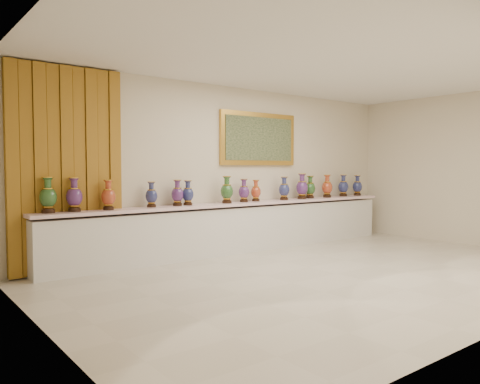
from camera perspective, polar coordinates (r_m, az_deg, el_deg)
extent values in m
plane|color=beige|center=(6.96, 11.69, -9.74)|extent=(8.00, 8.00, 0.00)
plane|color=beige|center=(8.63, -0.92, 2.81)|extent=(8.00, 0.00, 8.00)
plane|color=beige|center=(4.56, -22.89, 2.41)|extent=(0.00, 5.00, 5.00)
plane|color=beige|center=(10.17, 26.62, 2.52)|extent=(0.00, 5.00, 5.00)
plane|color=white|center=(6.95, 11.96, 15.16)|extent=(8.00, 8.00, 0.00)
cube|color=#B97627|center=(7.18, -20.40, 2.59)|extent=(1.64, 0.14, 2.95)
cube|color=gold|center=(8.99, 2.30, 6.48)|extent=(1.80, 0.06, 1.00)
cube|color=black|center=(8.96, 2.45, 6.49)|extent=(1.62, 0.02, 0.82)
cube|color=white|center=(8.52, 0.01, -4.57)|extent=(7.20, 0.42, 0.81)
cube|color=#FBD3D9|center=(8.46, 0.10, -1.43)|extent=(7.28, 0.48, 0.05)
cylinder|color=black|center=(6.97, -22.32, -2.19)|extent=(0.18, 0.18, 0.05)
cone|color=gold|center=(6.97, -22.33, -1.74)|extent=(0.15, 0.15, 0.03)
ellipsoid|color=black|center=(6.96, -22.35, -0.60)|extent=(0.30, 0.30, 0.29)
cylinder|color=gold|center=(6.95, -22.37, 0.41)|extent=(0.16, 0.16, 0.01)
cylinder|color=black|center=(6.95, -22.38, 0.93)|extent=(0.09, 0.09, 0.11)
cone|color=black|center=(6.95, -22.39, 1.52)|extent=(0.16, 0.16, 0.04)
cylinder|color=gold|center=(6.94, -22.40, 1.68)|extent=(0.16, 0.16, 0.01)
cylinder|color=black|center=(7.07, -19.52, -2.08)|extent=(0.17, 0.17, 0.05)
cone|color=gold|center=(7.06, -19.53, -1.64)|extent=(0.15, 0.15, 0.03)
ellipsoid|color=#270F4C|center=(7.05, -19.55, -0.55)|extent=(0.26, 0.26, 0.28)
cylinder|color=gold|center=(7.05, -19.56, 0.42)|extent=(0.16, 0.16, 0.01)
cylinder|color=#270F4C|center=(7.04, -19.57, 0.92)|extent=(0.09, 0.09, 0.10)
cone|color=#270F4C|center=(7.04, -19.58, 1.49)|extent=(0.16, 0.16, 0.04)
cylinder|color=gold|center=(7.04, -19.59, 1.65)|extent=(0.16, 0.16, 0.01)
cylinder|color=black|center=(7.20, -15.73, -1.94)|extent=(0.16, 0.16, 0.04)
cone|color=gold|center=(7.19, -15.73, -1.55)|extent=(0.14, 0.14, 0.03)
ellipsoid|color=maroon|center=(7.19, -15.75, -0.57)|extent=(0.26, 0.26, 0.26)
cylinder|color=gold|center=(7.18, -15.76, 0.31)|extent=(0.14, 0.14, 0.01)
cylinder|color=maroon|center=(7.18, -15.77, 0.76)|extent=(0.08, 0.08, 0.09)
cone|color=maroon|center=(7.18, -15.77, 1.28)|extent=(0.14, 0.14, 0.03)
cylinder|color=gold|center=(7.18, -15.78, 1.42)|extent=(0.15, 0.15, 0.01)
cylinder|color=black|center=(7.54, -10.74, -1.68)|extent=(0.14, 0.14, 0.04)
cone|color=gold|center=(7.54, -10.74, -1.34)|extent=(0.13, 0.13, 0.03)
ellipsoid|color=#0B1643|center=(7.53, -10.75, -0.49)|extent=(0.22, 0.22, 0.24)
cylinder|color=gold|center=(7.52, -10.76, 0.27)|extent=(0.13, 0.13, 0.01)
cylinder|color=#0B1643|center=(7.52, -10.76, 0.66)|extent=(0.08, 0.08, 0.09)
cone|color=#0B1643|center=(7.52, -10.76, 1.10)|extent=(0.13, 0.13, 0.03)
cylinder|color=gold|center=(7.52, -10.77, 1.22)|extent=(0.13, 0.13, 0.01)
cylinder|color=black|center=(7.74, -7.63, -1.52)|extent=(0.15, 0.15, 0.04)
cone|color=gold|center=(7.74, -7.63, -1.18)|extent=(0.13, 0.13, 0.03)
ellipsoid|color=#270F4C|center=(7.73, -7.64, -0.30)|extent=(0.24, 0.24, 0.25)
cylinder|color=gold|center=(7.72, -7.65, 0.48)|extent=(0.14, 0.14, 0.01)
cylinder|color=#270F4C|center=(7.72, -7.65, 0.88)|extent=(0.08, 0.08, 0.09)
cone|color=#270F4C|center=(7.72, -7.65, 1.34)|extent=(0.14, 0.14, 0.03)
cylinder|color=gold|center=(7.72, -7.65, 1.46)|extent=(0.14, 0.14, 0.01)
cylinder|color=black|center=(7.85, -6.37, -1.46)|extent=(0.15, 0.15, 0.04)
cone|color=gold|center=(7.84, -6.37, -1.13)|extent=(0.13, 0.13, 0.03)
ellipsoid|color=#0B1643|center=(7.84, -6.38, -0.29)|extent=(0.21, 0.21, 0.24)
cylinder|color=gold|center=(7.83, -6.38, 0.45)|extent=(0.13, 0.13, 0.01)
cylinder|color=#0B1643|center=(7.83, -6.38, 0.83)|extent=(0.08, 0.08, 0.09)
cone|color=#0B1643|center=(7.83, -6.39, 1.27)|extent=(0.13, 0.13, 0.03)
cylinder|color=gold|center=(7.83, -6.39, 1.39)|extent=(0.14, 0.14, 0.01)
cylinder|color=black|center=(8.22, -1.61, -1.22)|extent=(0.17, 0.17, 0.05)
cone|color=gold|center=(8.22, -1.61, -0.85)|extent=(0.15, 0.15, 0.03)
ellipsoid|color=black|center=(8.21, -1.61, 0.07)|extent=(0.27, 0.27, 0.28)
cylinder|color=gold|center=(8.20, -1.61, 0.88)|extent=(0.15, 0.15, 0.01)
cylinder|color=black|center=(8.20, -1.61, 1.31)|extent=(0.09, 0.09, 0.10)
cone|color=black|center=(8.20, -1.62, 1.79)|extent=(0.15, 0.15, 0.04)
cylinder|color=gold|center=(8.20, -1.62, 1.91)|extent=(0.16, 0.16, 0.01)
cylinder|color=black|center=(8.53, 0.47, -1.08)|extent=(0.15, 0.15, 0.04)
cone|color=gold|center=(8.53, 0.47, -0.77)|extent=(0.13, 0.13, 0.03)
ellipsoid|color=#270F4C|center=(8.52, 0.47, 0.01)|extent=(0.22, 0.22, 0.24)
cylinder|color=gold|center=(8.52, 0.47, 0.70)|extent=(0.13, 0.13, 0.01)
cylinder|color=#270F4C|center=(8.51, 0.47, 1.06)|extent=(0.08, 0.08, 0.09)
cone|color=#270F4C|center=(8.51, 0.48, 1.47)|extent=(0.13, 0.13, 0.03)
cylinder|color=gold|center=(8.51, 0.48, 1.58)|extent=(0.14, 0.14, 0.01)
cylinder|color=black|center=(8.72, 1.94, -1.00)|extent=(0.14, 0.14, 0.04)
cone|color=gold|center=(8.72, 1.94, -0.72)|extent=(0.12, 0.12, 0.03)
ellipsoid|color=maroon|center=(8.71, 1.94, 0.01)|extent=(0.24, 0.24, 0.23)
cylinder|color=gold|center=(8.71, 1.95, 0.65)|extent=(0.13, 0.13, 0.01)
cylinder|color=maroon|center=(8.70, 1.95, 0.99)|extent=(0.07, 0.07, 0.08)
cone|color=maroon|center=(8.70, 1.95, 1.36)|extent=(0.13, 0.13, 0.03)
cylinder|color=gold|center=(8.70, 1.95, 1.47)|extent=(0.13, 0.13, 0.01)
cylinder|color=black|center=(9.12, 5.39, -0.82)|extent=(0.16, 0.16, 0.04)
cone|color=gold|center=(9.11, 5.39, -0.51)|extent=(0.14, 0.14, 0.03)
ellipsoid|color=#0B1643|center=(9.11, 5.40, 0.27)|extent=(0.23, 0.23, 0.26)
cylinder|color=gold|center=(9.10, 5.40, 0.96)|extent=(0.14, 0.14, 0.01)
cylinder|color=#0B1643|center=(9.10, 5.40, 1.32)|extent=(0.08, 0.08, 0.09)
cone|color=#0B1643|center=(9.10, 5.41, 1.73)|extent=(0.14, 0.14, 0.03)
cylinder|color=gold|center=(9.10, 5.41, 1.84)|extent=(0.15, 0.15, 0.01)
cylinder|color=black|center=(9.44, 7.56, -0.69)|extent=(0.18, 0.18, 0.05)
cone|color=gold|center=(9.44, 7.56, -0.35)|extent=(0.16, 0.16, 0.03)
ellipsoid|color=#270F4C|center=(9.43, 7.57, 0.50)|extent=(0.25, 0.25, 0.29)
cylinder|color=gold|center=(9.43, 7.57, 1.26)|extent=(0.16, 0.16, 0.01)
cylinder|color=#270F4C|center=(9.43, 7.57, 1.65)|extent=(0.09, 0.09, 0.11)
cone|color=#270F4C|center=(9.43, 7.58, 2.10)|extent=(0.16, 0.16, 0.04)
cylinder|color=gold|center=(9.43, 7.58, 2.22)|extent=(0.17, 0.17, 0.01)
cylinder|color=black|center=(9.70, 8.54, -0.61)|extent=(0.16, 0.16, 0.05)
cone|color=gold|center=(9.70, 8.54, -0.32)|extent=(0.14, 0.14, 0.03)
ellipsoid|color=black|center=(9.69, 8.54, 0.43)|extent=(0.24, 0.24, 0.27)
cylinder|color=gold|center=(9.69, 8.55, 1.10)|extent=(0.15, 0.15, 0.01)
cylinder|color=black|center=(9.68, 8.55, 1.44)|extent=(0.09, 0.09, 0.10)
cone|color=black|center=(9.68, 8.56, 1.83)|extent=(0.15, 0.15, 0.04)
cylinder|color=gold|center=(9.68, 8.56, 1.94)|extent=(0.15, 0.15, 0.01)
cylinder|color=black|center=(10.03, 10.57, -0.51)|extent=(0.17, 0.17, 0.05)
cone|color=gold|center=(10.02, 10.57, -0.21)|extent=(0.15, 0.15, 0.03)
ellipsoid|color=maroon|center=(10.02, 10.58, 0.54)|extent=(0.28, 0.28, 0.28)
cylinder|color=gold|center=(10.01, 10.59, 1.21)|extent=(0.15, 0.15, 0.01)
cylinder|color=maroon|center=(10.01, 10.59, 1.56)|extent=(0.09, 0.09, 0.10)
cone|color=maroon|center=(10.01, 10.59, 1.95)|extent=(0.15, 0.15, 0.04)
cylinder|color=gold|center=(10.01, 10.59, 2.06)|extent=(0.16, 0.16, 0.01)
cylinder|color=black|center=(10.48, 12.47, -0.38)|extent=(0.17, 0.17, 0.05)
cone|color=gold|center=(10.48, 12.47, -0.10)|extent=(0.15, 0.15, 0.03)
ellipsoid|color=#0B1643|center=(10.47, 12.48, 0.62)|extent=(0.22, 0.22, 0.27)
cylinder|color=gold|center=(10.47, 12.49, 1.25)|extent=(0.15, 0.15, 0.01)
cylinder|color=#0B1643|center=(10.47, 12.49, 1.58)|extent=(0.09, 0.09, 0.10)
cone|color=#0B1643|center=(10.46, 12.50, 1.95)|extent=(0.15, 0.15, 0.04)
cylinder|color=gold|center=(10.46, 12.50, 2.05)|extent=(0.15, 0.15, 0.01)
cylinder|color=black|center=(10.85, 14.10, -0.29)|extent=(0.16, 0.16, 0.05)
cone|color=gold|center=(10.85, 14.11, -0.03)|extent=(0.14, 0.14, 0.03)
ellipsoid|color=#0B1643|center=(10.84, 14.11, 0.64)|extent=(0.27, 0.27, 0.26)
cylinder|color=gold|center=(10.84, 14.12, 1.22)|extent=(0.14, 0.14, 0.01)
cylinder|color=#0B1643|center=(10.84, 14.13, 1.53)|extent=(0.08, 0.08, 0.10)
cone|color=#0B1643|center=(10.84, 14.13, 1.87)|extent=(0.14, 0.14, 0.04)
cylinder|color=gold|center=(10.84, 14.13, 1.97)|extent=(0.15, 0.15, 0.01)
cube|color=white|center=(7.64, -6.93, -1.72)|extent=(0.10, 0.06, 0.00)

